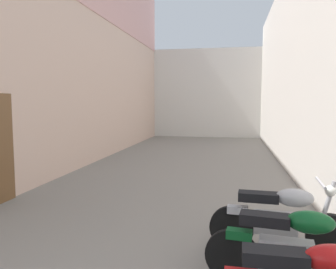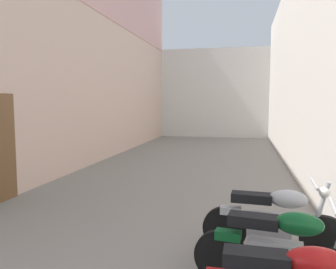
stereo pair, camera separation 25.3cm
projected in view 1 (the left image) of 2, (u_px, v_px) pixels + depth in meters
The scene contains 6 objects.
ground_plane at pixel (168, 186), 8.05m from camera, with size 35.38×35.38×0.00m, color gray.
building_left at pixel (75, 20), 10.15m from camera, with size 0.45×19.38×8.93m.
building_right at pixel (300, 64), 9.10m from camera, with size 0.45×19.38×6.12m.
building_far_end at pixel (208, 94), 20.21m from camera, with size 9.14×2.00×5.10m, color silver.
motorcycle_fourth at pixel (292, 246), 3.54m from camera, with size 1.84×0.58×1.04m.
motorcycle_fifth at pixel (280, 217), 4.42m from camera, with size 1.85×0.58×1.04m.
Camera 1 is at (1.48, -0.07, 2.02)m, focal length 35.73 mm.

